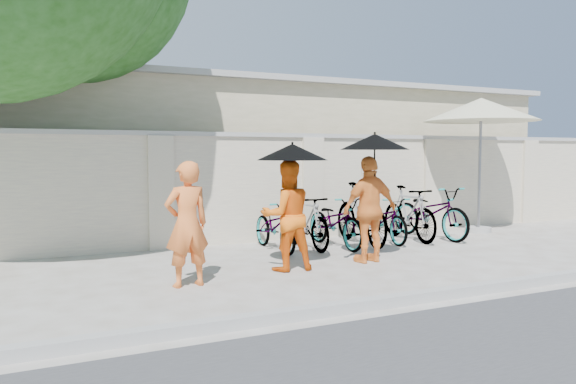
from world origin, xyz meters
name	(u,v)px	position (x,y,z in m)	size (l,w,h in m)	color
ground	(288,279)	(0.00, 0.00, 0.00)	(80.00, 80.00, 0.00)	beige
kerb	(357,306)	(0.00, -1.70, 0.06)	(40.00, 0.16, 0.12)	#9C9C9B
compound_wall	(263,189)	(1.00, 3.20, 1.00)	(20.00, 0.30, 2.00)	beige
building_behind	(241,157)	(2.00, 7.00, 1.60)	(14.00, 6.00, 3.20)	beige
monk_left	(187,224)	(-1.33, 0.20, 0.80)	(0.58, 0.38, 1.60)	orange
monk_center	(287,216)	(0.24, 0.54, 0.80)	(0.77, 0.60, 1.59)	orange
parasol_center	(292,152)	(0.29, 0.46, 1.71)	(1.02, 1.02, 0.93)	black
monk_right	(370,209)	(1.66, 0.52, 0.83)	(0.97, 0.40, 1.65)	orange
parasol_right	(375,142)	(1.68, 0.44, 1.87)	(1.06, 1.06, 1.05)	black
patio_umbrella	(481,111)	(5.64, 2.28, 2.58)	(2.91, 2.91, 2.86)	#9C9C9B
bike_0	(275,226)	(0.77, 2.10, 0.44)	(0.58, 1.66, 0.87)	gray
bike_1	(306,221)	(1.33, 2.01, 0.49)	(0.46, 1.63, 0.98)	gray
bike_2	(336,222)	(1.89, 1.95, 0.46)	(0.61, 1.76, 0.93)	gray
bike_3	(361,214)	(2.45, 1.99, 0.57)	(0.54, 1.91, 1.15)	gray
bike_4	(384,219)	(3.02, 2.06, 0.43)	(0.58, 1.65, 0.87)	gray
bike_5	(409,213)	(3.58, 2.01, 0.53)	(0.50, 1.76, 1.06)	gray
bike_6	(431,212)	(4.14, 2.05, 0.52)	(0.69, 1.97, 1.04)	gray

